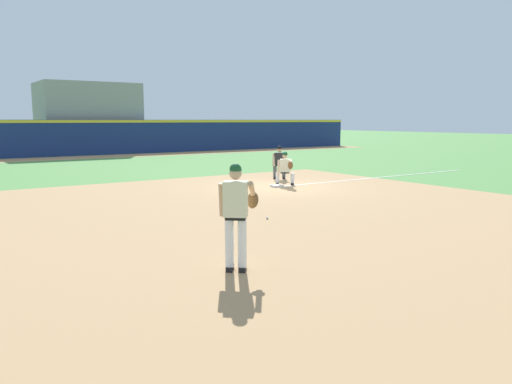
# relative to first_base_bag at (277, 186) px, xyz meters

# --- Properties ---
(ground_plane) EXTENTS (160.00, 160.00, 0.00)m
(ground_plane) POSITION_rel_first_base_bag_xyz_m (0.00, 0.00, -0.04)
(ground_plane) COLOR #518942
(infield_dirt_patch) EXTENTS (18.00, 18.00, 0.01)m
(infield_dirt_patch) POSITION_rel_first_base_bag_xyz_m (-3.52, -4.20, -0.04)
(infield_dirt_patch) COLOR tan
(infield_dirt_patch) RESTS_ON ground
(warning_track_strip) EXTENTS (48.00, 3.20, 0.01)m
(warning_track_strip) POSITION_rel_first_base_bag_xyz_m (0.00, 20.00, -0.04)
(warning_track_strip) COLOR tan
(warning_track_strip) RESTS_ON ground
(foul_line_stripe) EXTENTS (11.80, 0.10, 0.00)m
(foul_line_stripe) POSITION_rel_first_base_bag_xyz_m (5.90, 0.00, -0.04)
(foul_line_stripe) COLOR white
(foul_line_stripe) RESTS_ON ground
(first_base_bag) EXTENTS (0.38, 0.38, 0.09)m
(first_base_bag) POSITION_rel_first_base_bag_xyz_m (0.00, 0.00, 0.00)
(first_base_bag) COLOR white
(first_base_bag) RESTS_ON ground
(baseball) EXTENTS (0.07, 0.07, 0.07)m
(baseball) POSITION_rel_first_base_bag_xyz_m (-3.97, -4.96, -0.01)
(baseball) COLOR white
(baseball) RESTS_ON ground
(pitcher) EXTENTS (0.85, 0.54, 1.86)m
(pitcher) POSITION_rel_first_base_bag_xyz_m (-7.01, -8.37, 1.01)
(pitcher) COLOR black
(pitcher) RESTS_ON ground
(first_baseman) EXTENTS (0.70, 1.09, 1.34)m
(first_baseman) POSITION_rel_first_base_bag_xyz_m (0.61, 0.26, 0.69)
(first_baseman) COLOR black
(first_baseman) RESTS_ON ground
(umpire) EXTENTS (0.68, 0.66, 1.46)m
(umpire) POSITION_rel_first_base_bag_xyz_m (1.71, 2.13, 0.75)
(umpire) COLOR black
(umpire) RESTS_ON ground
(outfield_wall) EXTENTS (48.00, 0.54, 2.60)m
(outfield_wall) POSITION_rel_first_base_bag_xyz_m (0.00, 22.00, 1.35)
(outfield_wall) COLOR navy
(outfield_wall) RESTS_ON ground
(stadium_seating_block) EXTENTS (7.34, 5.05, 5.45)m
(stadium_seating_block) POSITION_rel_first_base_bag_xyz_m (0.00, 25.32, 2.70)
(stadium_seating_block) COLOR gray
(stadium_seating_block) RESTS_ON ground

